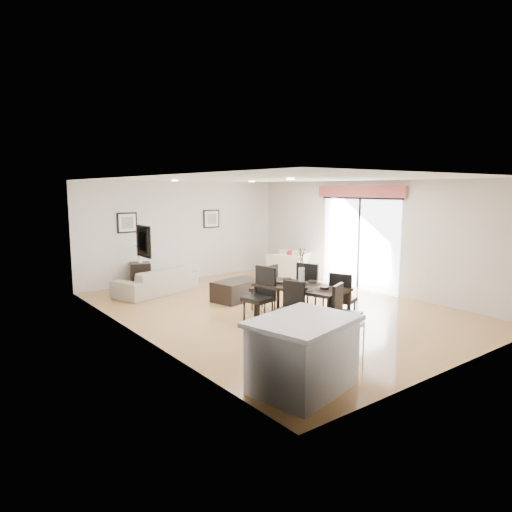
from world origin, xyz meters
TOP-DOWN VIEW (x-y plane):
  - ground at (0.00, 0.00)m, footprint 8.00×8.00m
  - wall_back at (0.00, 4.00)m, footprint 6.00×0.04m
  - wall_front at (0.00, -4.00)m, footprint 6.00×0.04m
  - wall_left at (-3.00, 0.00)m, footprint 0.04×8.00m
  - wall_right at (3.00, 0.00)m, footprint 0.04×8.00m
  - ceiling at (0.00, 0.00)m, footprint 6.00×8.00m
  - sofa at (-1.36, 2.84)m, footprint 2.27×1.47m
  - armchair at (2.34, 2.20)m, footprint 1.51×1.46m
  - courtyard_plant_a at (5.83, -0.61)m, footprint 0.78×0.74m
  - courtyard_plant_b at (5.63, 1.77)m, footprint 0.51×0.51m
  - dining_table at (-0.27, -1.08)m, footprint 1.24×1.87m
  - dining_chair_wnear at (-0.88, -1.48)m, footprint 0.53×0.53m
  - dining_chair_wfar at (-0.86, -0.64)m, footprint 0.55×0.55m
  - dining_chair_enear at (0.34, -1.54)m, footprint 0.56×0.56m
  - dining_chair_efar at (0.33, -0.68)m, footprint 0.59×0.59m
  - dining_chair_head at (-0.30, -2.15)m, footprint 0.53×0.53m
  - dining_chair_foot at (-0.25, -0.02)m, footprint 0.52×0.52m
  - vase at (-0.27, -1.08)m, footprint 0.85×1.34m
  - coffee_table at (-0.20, 1.10)m, footprint 1.25×0.91m
  - side_table at (-1.43, 3.66)m, footprint 0.61×0.61m
  - table_lamp at (-1.43, 3.66)m, footprint 0.25×0.25m
  - cushion at (2.23, 2.10)m, footprint 0.35×0.34m
  - kitchen_island at (-2.23, -3.23)m, footprint 1.50×1.27m
  - bar_stool at (-1.32, -3.23)m, footprint 0.33×0.33m
  - framed_print_back_left at (-1.60, 3.97)m, footprint 0.52×0.04m
  - framed_print_back_right at (0.90, 3.97)m, footprint 0.52×0.04m
  - framed_print_left_wall at (-2.97, -0.20)m, footprint 0.04×0.52m
  - sliding_door at (2.96, 0.30)m, footprint 0.12×2.70m
  - courtyard at (6.16, 0.87)m, footprint 6.00×6.00m

SIDE VIEW (x-z plane):
  - ground at x=0.00m, z-range 0.00..0.00m
  - coffee_table at x=-0.20m, z-range 0.00..0.45m
  - sofa at x=-1.36m, z-range 0.00..0.62m
  - side_table at x=-1.43m, z-range 0.00..0.64m
  - courtyard_plant_a at x=5.83m, z-range 0.00..0.70m
  - courtyard_plant_b at x=5.63m, z-range 0.00..0.73m
  - armchair at x=2.34m, z-range 0.00..0.75m
  - kitchen_island at x=-2.23m, z-range 0.01..0.92m
  - dining_chair_head at x=-0.30m, z-range 0.05..0.96m
  - dining_chair_wnear at x=-0.88m, z-range 0.05..0.98m
  - dining_chair_enear at x=0.34m, z-range 0.06..1.01m
  - dining_chair_foot at x=-0.25m, z-range 0.06..1.02m
  - dining_chair_efar at x=0.33m, z-range 0.06..1.09m
  - dining_chair_wfar at x=-0.86m, z-range 0.06..1.12m
  - cushion at x=2.23m, z-range 0.43..0.80m
  - bar_stool at x=-1.32m, z-range 0.26..0.99m
  - dining_table at x=-0.27m, z-range 0.28..1.00m
  - courtyard at x=6.16m, z-range -0.08..1.92m
  - table_lamp at x=-1.43m, z-range 0.71..1.19m
  - vase at x=-0.27m, z-range 0.63..1.34m
  - wall_back at x=0.00m, z-range 0.00..2.70m
  - wall_front at x=0.00m, z-range 0.00..2.70m
  - wall_left at x=-3.00m, z-range 0.00..2.70m
  - wall_right at x=3.00m, z-range 0.00..2.70m
  - framed_print_back_left at x=-1.60m, z-range 1.39..1.91m
  - framed_print_back_right at x=0.90m, z-range 1.39..1.91m
  - framed_print_left_wall at x=-2.97m, z-range 1.39..1.91m
  - sliding_door at x=2.96m, z-range 0.38..2.95m
  - ceiling at x=0.00m, z-range 2.69..2.71m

